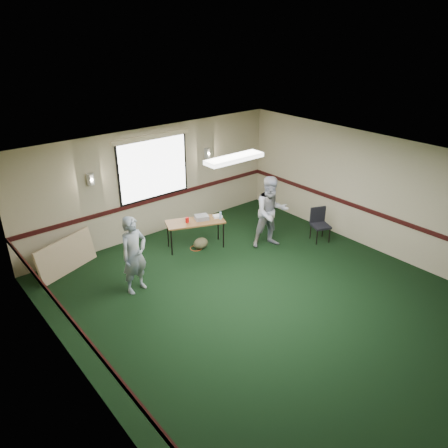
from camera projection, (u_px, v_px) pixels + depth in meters
ground at (267, 302)px, 8.43m from camera, size 8.00×8.00×0.00m
room_shell at (199, 195)px, 9.24m from camera, size 8.00×8.02×8.00m
folding_table at (195, 223)px, 10.21m from camera, size 1.46×1.01×0.68m
projector at (202, 217)px, 10.26m from camera, size 0.37×0.34×0.10m
game_console at (218, 216)px, 10.38m from camera, size 0.25×0.22×0.05m
red_cup at (187, 220)px, 10.10m from camera, size 0.08×0.08×0.13m
water_bottle at (220, 216)px, 10.26m from camera, size 0.05×0.05×0.18m
duffel_bag at (201, 243)px, 10.35m from camera, size 0.39×0.30×0.26m
cable_coil at (196, 248)px, 10.40m from camera, size 0.34×0.34×0.01m
folded_table at (66, 255)px, 9.34m from camera, size 1.44×0.71×0.74m
conference_chair at (319, 222)px, 10.64m from camera, size 0.53×0.54×0.82m
person_left at (134, 255)px, 8.49m from camera, size 0.65×0.48×1.60m
person_right at (271, 212)px, 10.19m from camera, size 1.03×0.93×1.73m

